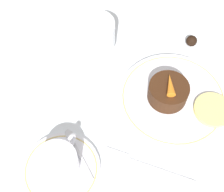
{
  "coord_description": "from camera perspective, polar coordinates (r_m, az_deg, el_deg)",
  "views": [
    {
      "loc": [
        -0.34,
        -0.05,
        0.58
      ],
      "look_at": [
        -0.06,
        0.09,
        0.04
      ],
      "focal_mm": 50.0,
      "sensor_mm": 36.0,
      "label": 1
    }
  ],
  "objects": [
    {
      "name": "pineapple_slice",
      "position": [
        0.67,
        17.95,
        -2.41
      ],
      "size": [
        0.08,
        0.08,
        0.01
      ],
      "color": "#EFE075",
      "rests_on": "dinner_plate"
    },
    {
      "name": "chocolate_truffle",
      "position": [
        0.77,
        14.34,
        9.74
      ],
      "size": [
        0.03,
        0.03,
        0.03
      ],
      "color": "black",
      "rests_on": "ground_plane"
    },
    {
      "name": "carrot_garnish",
      "position": [
        0.62,
        10.61,
        2.09
      ],
      "size": [
        0.05,
        0.04,
        0.02
      ],
      "color": "orange",
      "rests_on": "dessert_cake"
    },
    {
      "name": "fork",
      "position": [
        0.61,
        4.84,
        -12.13
      ],
      "size": [
        0.03,
        0.18,
        0.01
      ],
      "color": "silver",
      "rests_on": "ground_plane"
    },
    {
      "name": "coffee_cup",
      "position": [
        0.58,
        -9.9,
        -12.1
      ],
      "size": [
        0.1,
        0.08,
        0.05
      ],
      "color": "white",
      "rests_on": "saucer"
    },
    {
      "name": "spoon",
      "position": [
        0.61,
        -6.57,
        -9.39
      ],
      "size": [
        0.07,
        0.1,
        0.0
      ],
      "color": "silver",
      "rests_on": "saucer"
    },
    {
      "name": "dinner_plate",
      "position": [
        0.67,
        11.03,
        -0.46
      ],
      "size": [
        0.23,
        0.23,
        0.01
      ],
      "color": "white",
      "rests_on": "ground_plane"
    },
    {
      "name": "saucer",
      "position": [
        0.61,
        -9.24,
        -13.15
      ],
      "size": [
        0.15,
        0.15,
        0.01
      ],
      "color": "white",
      "rests_on": "ground_plane"
    },
    {
      "name": "dessert_cake",
      "position": [
        0.65,
        10.21,
        0.73
      ],
      "size": [
        0.08,
        0.08,
        0.04
      ],
      "color": "#381E0F",
      "rests_on": "dinner_plate"
    },
    {
      "name": "wine_glass",
      "position": [
        0.67,
        -2.91,
        11.02
      ],
      "size": [
        0.08,
        0.08,
        0.11
      ],
      "color": "silver",
      "rests_on": "ground_plane"
    },
    {
      "name": "ground_plane",
      "position": [
        0.67,
        9.04,
        -0.97
      ],
      "size": [
        3.0,
        3.0,
        0.0
      ],
      "primitive_type": "plane",
      "color": "white"
    }
  ]
}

